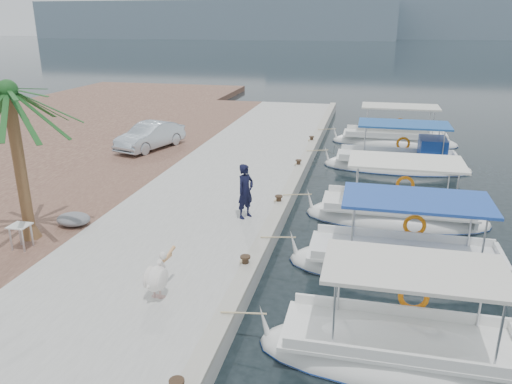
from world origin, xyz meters
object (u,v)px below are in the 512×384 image
at_px(fishing_caique_a, 398,356).
at_px(fishing_caique_e, 394,142).
at_px(fisherman, 245,191).
at_px(fishing_caique_c, 396,217).
at_px(fishing_caique_b, 403,267).
at_px(fishing_caique_d, 399,165).
at_px(parked_car, 150,136).
at_px(date_palm, 8,91).
at_px(pelican, 157,277).

bearing_deg(fishing_caique_a, fishing_caique_e, 88.36).
bearing_deg(fisherman, fishing_caique_c, -38.20).
xyz_separation_m(fishing_caique_a, fishing_caique_b, (0.32, 4.17, -0.00)).
bearing_deg(fishing_caique_c, fishing_caique_d, 86.93).
distance_m(fishing_caique_b, parked_car, 15.80).
relative_size(fishing_caique_b, fisherman, 3.56).
height_order(fishing_caique_a, fishing_caique_d, same).
distance_m(fishing_caique_b, fishing_caique_d, 10.76).
relative_size(fishing_caique_b, date_palm, 1.22).
height_order(fishing_caique_a, fishing_caique_e, same).
relative_size(fishing_caique_a, fishing_caique_e, 0.84).
relative_size(fishing_caique_e, pelican, 5.32).
bearing_deg(fishing_caique_c, fisherman, -157.11).
height_order(fishing_caique_c, pelican, fishing_caique_c).
bearing_deg(pelican, fisherman, 81.49).
height_order(fishing_caique_a, fisherman, fisherman).
height_order(fishing_caique_b, parked_car, fishing_caique_b).
height_order(fishing_caique_c, fishing_caique_d, same).
bearing_deg(pelican, parked_car, 114.74).
height_order(fishing_caique_e, date_palm, date_palm).
bearing_deg(parked_car, fishing_caique_d, 20.19).
xyz_separation_m(pelican, fisherman, (0.82, 5.46, 0.39)).
xyz_separation_m(fishing_caique_a, pelican, (-5.60, 0.53, 0.91)).
relative_size(fishing_caique_c, fishing_caique_e, 0.91).
relative_size(fishing_caique_d, fisherman, 3.77).
bearing_deg(fisherman, pelican, -159.59).
distance_m(pelican, fisherman, 5.53).
bearing_deg(fishing_caique_e, parked_car, -154.24).
bearing_deg(parked_car, fishing_caique_c, -9.80).
height_order(fishing_caique_a, date_palm, date_palm).
xyz_separation_m(fisherman, date_palm, (-6.04, -3.06, 3.51)).
bearing_deg(fishing_caique_e, fisherman, -110.70).
bearing_deg(date_palm, fishing_caique_c, 25.08).
bearing_deg(parked_car, fisherman, -32.34).
xyz_separation_m(fishing_caique_b, date_palm, (-11.14, -1.24, 4.82)).
height_order(fishing_caique_a, fishing_caique_b, same).
height_order(fishing_caique_c, fisherman, fisherman).
distance_m(fishing_caique_d, date_palm, 17.24).
distance_m(fishing_caique_c, fishing_caique_e, 12.06).
bearing_deg(fishing_caique_c, fishing_caique_e, 88.47).
bearing_deg(date_palm, parked_car, 95.38).
bearing_deg(fishing_caique_c, fishing_caique_a, -91.80).
height_order(fishing_caique_a, parked_car, fishing_caique_a).
bearing_deg(fishing_caique_d, fishing_caique_c, -93.07).
relative_size(date_palm, parked_car, 1.31).
xyz_separation_m(fishing_caique_a, parked_car, (-11.88, 14.16, 1.05)).
xyz_separation_m(fisherman, parked_car, (-7.10, 8.17, -0.25)).
bearing_deg(fishing_caique_c, parked_car, 153.50).
xyz_separation_m(fishing_caique_d, fisherman, (-5.40, -8.94, 1.24)).
distance_m(fishing_caique_b, fisherman, 5.57).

